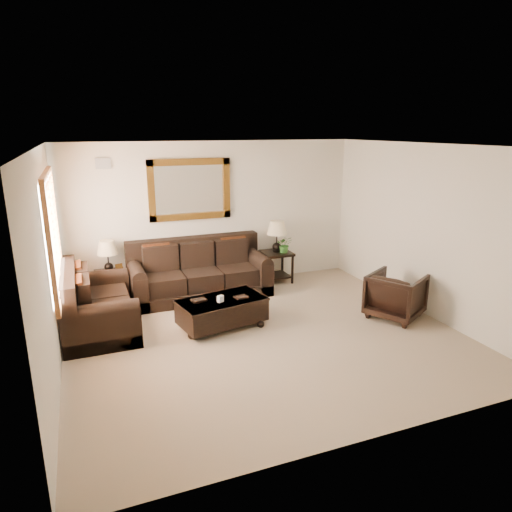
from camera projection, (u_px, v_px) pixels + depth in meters
name	position (u px, v px, depth m)	size (l,w,h in m)	color
room	(265.00, 246.00, 6.29)	(5.51, 5.01, 2.71)	gray
window	(53.00, 234.00, 6.10)	(0.07, 1.96, 1.66)	white
mirror	(190.00, 190.00, 8.21)	(1.50, 0.06, 1.10)	#4F2E0F
air_vent	(103.00, 163.00, 7.58)	(0.25, 0.02, 0.18)	#999999
sofa	(199.00, 275.00, 8.21)	(2.44, 1.05, 1.00)	black
loveseat	(94.00, 307.00, 6.75)	(1.03, 1.73, 0.97)	black
end_table_left	(108.00, 262.00, 7.76)	(0.50, 0.50, 1.10)	black
end_table_right	(277.00, 242.00, 8.80)	(0.55, 0.55, 1.21)	black
coffee_table	(222.00, 309.00, 6.90)	(1.40, 0.93, 0.55)	black
armchair	(396.00, 293.00, 7.21)	(0.77, 0.72, 0.79)	black
potted_plant	(285.00, 246.00, 8.77)	(0.29, 0.32, 0.25)	#2A5D1F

